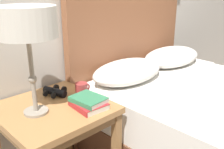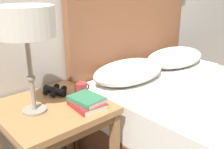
% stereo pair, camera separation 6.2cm
% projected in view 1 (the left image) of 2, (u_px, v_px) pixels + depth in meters
% --- Properties ---
extents(nightstand, '(0.58, 0.58, 0.57)m').
position_uv_depth(nightstand, '(54.00, 119.00, 1.50)').
color(nightstand, '#AD7A47').
rests_on(nightstand, ground_plane).
extents(table_lamp, '(0.29, 0.29, 0.56)m').
position_uv_depth(table_lamp, '(27.00, 25.00, 1.25)').
color(table_lamp, gray).
rests_on(table_lamp, nightstand).
extents(book_on_nightstand, '(0.17, 0.21, 0.03)m').
position_uv_depth(book_on_nightstand, '(88.00, 105.00, 1.46)').
color(book_on_nightstand, silver).
rests_on(book_on_nightstand, nightstand).
extents(book_stacked_on_top, '(0.16, 0.20, 0.03)m').
position_uv_depth(book_stacked_on_top, '(88.00, 99.00, 1.45)').
color(book_stacked_on_top, silver).
rests_on(book_stacked_on_top, book_on_nightstand).
extents(binoculars_pair, '(0.15, 0.16, 0.05)m').
position_uv_depth(binoculars_pair, '(55.00, 92.00, 1.61)').
color(binoculars_pair, black).
rests_on(binoculars_pair, nightstand).
extents(coffee_mug, '(0.10, 0.08, 0.08)m').
position_uv_depth(coffee_mug, '(82.00, 90.00, 1.59)').
color(coffee_mug, '#993333').
rests_on(coffee_mug, nightstand).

